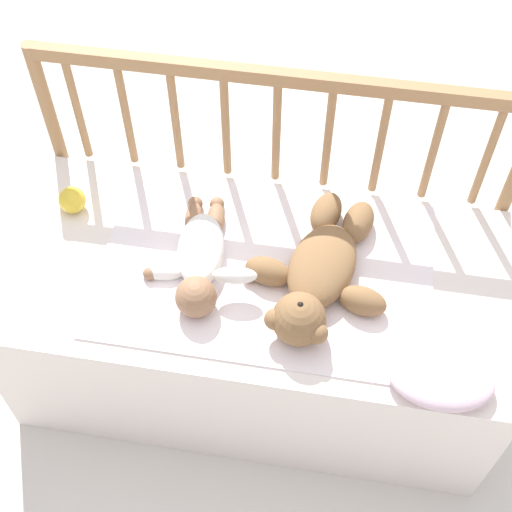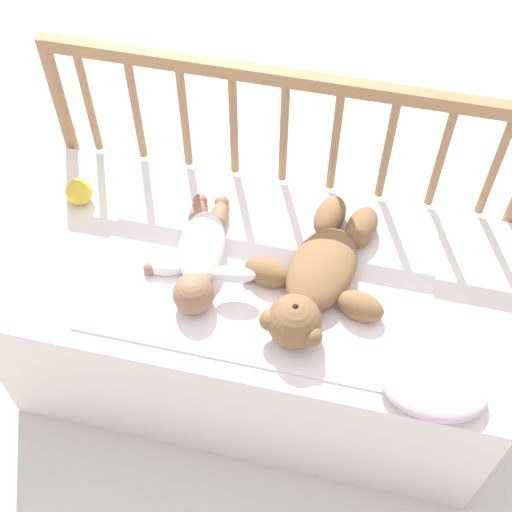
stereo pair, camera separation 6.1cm
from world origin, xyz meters
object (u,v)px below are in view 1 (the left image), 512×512
Objects in this scene: teddy_bear at (319,274)px; toy_ball at (72,200)px; baby at (200,258)px; small_pillow at (441,377)px.

toy_ball is at bearing 168.24° from teddy_bear.
teddy_bear is at bearing -0.80° from baby.
teddy_bear is at bearing 143.34° from small_pillow.
teddy_bear is 0.29m from baby.
baby is 0.63m from small_pillow.
toy_ball is (-0.66, 0.14, -0.01)m from teddy_bear.
toy_ball is at bearing 159.49° from small_pillow.
teddy_bear is 1.25× the size of baby.
small_pillow is (0.29, -0.22, -0.02)m from teddy_bear.
baby is at bearing -19.83° from toy_ball.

